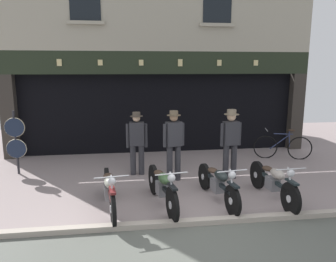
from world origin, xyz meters
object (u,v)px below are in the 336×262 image
(tyre_sign_pole, at_px, (16,139))
(advert_board_far, at_px, (236,103))
(motorcycle_center, at_px, (218,183))
(leaning_bicycle, at_px, (283,147))
(shopkeeper_center, at_px, (174,142))
(motorcycle_left, at_px, (110,190))
(salesman_right, at_px, (231,140))
(motorcycle_center_left, at_px, (162,187))
(salesman_left, at_px, (137,141))
(advert_board_near, at_px, (204,101))
(motorcycle_center_right, at_px, (273,181))

(tyre_sign_pole, distance_m, advert_board_far, 6.96)
(motorcycle_center, relative_size, leaning_bicycle, 1.20)
(shopkeeper_center, distance_m, tyre_sign_pole, 4.19)
(motorcycle_left, distance_m, advert_board_far, 6.23)
(motorcycle_center, height_order, salesman_right, salesman_right)
(motorcycle_center_left, relative_size, motorcycle_center, 1.01)
(shopkeeper_center, bearing_deg, motorcycle_center, 103.30)
(salesman_right, height_order, advert_board_far, advert_board_far)
(salesman_left, bearing_deg, motorcycle_left, 75.26)
(advert_board_near, bearing_deg, leaning_bicycle, -33.89)
(advert_board_far, bearing_deg, salesman_right, -111.31)
(motorcycle_left, relative_size, advert_board_far, 1.98)
(motorcycle_center_right, xyz_separation_m, salesman_left, (-2.81, 2.10, 0.50))
(motorcycle_left, relative_size, salesman_right, 1.13)
(motorcycle_center_left, distance_m, tyre_sign_pole, 4.44)
(motorcycle_center_left, bearing_deg, salesman_right, -151.41)
(advert_board_near, bearing_deg, tyre_sign_pole, -161.08)
(motorcycle_left, xyz_separation_m, salesman_right, (2.96, 1.51, 0.58))
(leaning_bicycle, bearing_deg, tyre_sign_pole, 109.84)
(salesman_right, xyz_separation_m, advert_board_near, (0.05, 3.00, 0.68))
(advert_board_far, bearing_deg, motorcycle_center, -113.27)
(motorcycle_center_right, distance_m, salesman_left, 3.54)
(salesman_left, bearing_deg, motorcycle_center_right, 144.84)
(motorcycle_left, bearing_deg, shopkeeper_center, -141.42)
(motorcycle_left, relative_size, shopkeeper_center, 1.14)
(shopkeeper_center, height_order, advert_board_near, advert_board_near)
(tyre_sign_pole, bearing_deg, shopkeeper_center, -14.51)
(salesman_left, bearing_deg, advert_board_near, -133.58)
(motorcycle_left, height_order, shopkeeper_center, shopkeeper_center)
(tyre_sign_pole, relative_size, advert_board_near, 1.64)
(motorcycle_center_left, bearing_deg, salesman_left, -87.54)
(motorcycle_center_left, xyz_separation_m, salesman_right, (1.91, 1.47, 0.58))
(salesman_right, bearing_deg, advert_board_near, -98.27)
(salesman_left, xyz_separation_m, salesman_right, (2.33, -0.63, 0.08))
(shopkeeper_center, bearing_deg, motorcycle_center_left, 59.30)
(motorcycle_left, relative_size, salesman_left, 1.21)
(motorcycle_left, bearing_deg, tyre_sign_pole, -53.05)
(shopkeeper_center, height_order, advert_board_far, advert_board_far)
(motorcycle_left, relative_size, motorcycle_center_left, 0.97)
(motorcycle_center_right, relative_size, leaning_bicycle, 1.22)
(leaning_bicycle, bearing_deg, advert_board_far, 52.37)
(motorcycle_left, xyz_separation_m, advert_board_near, (3.01, 4.51, 1.26))
(motorcycle_left, relative_size, motorcycle_center_right, 0.97)
(motorcycle_center, xyz_separation_m, shopkeeper_center, (-0.73, 1.43, 0.58))
(motorcycle_left, bearing_deg, advert_board_near, -130.95)
(salesman_left, bearing_deg, shopkeeper_center, 148.35)
(advert_board_near, xyz_separation_m, advert_board_far, (1.12, -0.00, -0.07))
(shopkeeper_center, xyz_separation_m, advert_board_near, (1.49, 2.95, 0.70))
(motorcycle_left, bearing_deg, motorcycle_center_left, 175.22)
(motorcycle_center, bearing_deg, advert_board_far, -120.96)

